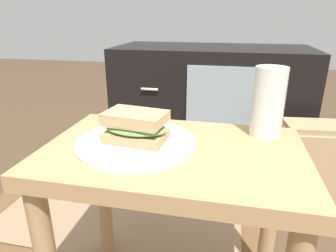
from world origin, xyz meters
TOP-DOWN VIEW (x-y plane):
  - side_table at (0.00, 0.00)m, footprint 0.56×0.36m
  - tv_cabinet at (0.01, 0.95)m, footprint 0.96×0.46m
  - area_rug at (-0.27, 0.42)m, footprint 1.11×0.80m
  - plate at (-0.08, -0.00)m, footprint 0.26×0.26m
  - sandwich_front at (-0.08, -0.00)m, footprint 0.15×0.10m
  - beer_glass at (0.20, 0.12)m, footprint 0.07×0.07m
  - paper_bag at (0.42, 0.53)m, footprint 0.23×0.18m

SIDE VIEW (x-z plane):
  - area_rug at x=-0.27m, z-range 0.00..0.01m
  - paper_bag at x=0.42m, z-range 0.00..0.36m
  - tv_cabinet at x=0.01m, z-range 0.00..0.58m
  - side_table at x=0.00m, z-range 0.14..0.60m
  - plate at x=-0.08m, z-range 0.46..0.47m
  - sandwich_front at x=-0.08m, z-range 0.47..0.54m
  - beer_glass at x=0.20m, z-range 0.46..0.62m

